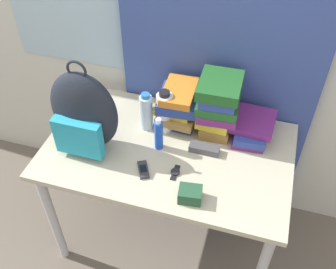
# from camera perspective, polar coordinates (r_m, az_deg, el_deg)

# --- Properties ---
(wall_back) EXTENTS (6.00, 0.06, 2.50)m
(wall_back) POSITION_cam_1_polar(r_m,az_deg,el_deg) (2.05, 3.71, 16.26)
(wall_back) COLOR beige
(wall_back) RESTS_ON ground_plane
(curtain_blue) EXTENTS (1.05, 0.04, 2.50)m
(curtain_blue) POSITION_cam_1_polar(r_m,az_deg,el_deg) (1.98, 7.94, 14.81)
(curtain_blue) COLOR #384C93
(curtain_blue) RESTS_ON ground_plane
(desk) EXTENTS (1.24, 0.75, 0.78)m
(desk) POSITION_cam_1_polar(r_m,az_deg,el_deg) (2.05, -0.00, -4.00)
(desk) COLOR #B7B299
(desk) RESTS_ON ground_plane
(backpack) EXTENTS (0.34, 0.20, 0.50)m
(backpack) POSITION_cam_1_polar(r_m,az_deg,el_deg) (1.89, -12.13, 2.98)
(backpack) COLOR #1E232D
(backpack) RESTS_ON desk
(book_stack_left) EXTENTS (0.24, 0.27, 0.22)m
(book_stack_left) POSITION_cam_1_polar(r_m,az_deg,el_deg) (2.06, 1.59, 4.34)
(book_stack_left) COLOR navy
(book_stack_left) RESTS_ON desk
(book_stack_center) EXTENTS (0.22, 0.28, 0.31)m
(book_stack_center) POSITION_cam_1_polar(r_m,az_deg,el_deg) (1.99, 7.32, 4.48)
(book_stack_center) COLOR olive
(book_stack_center) RESTS_ON desk
(book_stack_right) EXTENTS (0.23, 0.28, 0.10)m
(book_stack_right) POSITION_cam_1_polar(r_m,az_deg,el_deg) (2.06, 11.96, 1.13)
(book_stack_right) COLOR #6B2370
(book_stack_right) RESTS_ON desk
(water_bottle) EXTENTS (0.07, 0.07, 0.22)m
(water_bottle) POSITION_cam_1_polar(r_m,az_deg,el_deg) (2.03, -3.19, 3.30)
(water_bottle) COLOR silver
(water_bottle) RESTS_ON desk
(sports_bottle) EXTENTS (0.08, 0.08, 0.24)m
(sports_bottle) POSITION_cam_1_polar(r_m,az_deg,el_deg) (2.01, -0.49, 3.32)
(sports_bottle) COLOR white
(sports_bottle) RESTS_ON desk
(sunscreen_bottle) EXTENTS (0.04, 0.04, 0.19)m
(sunscreen_bottle) POSITION_cam_1_polar(r_m,az_deg,el_deg) (1.92, -1.36, 0.01)
(sunscreen_bottle) COLOR blue
(sunscreen_bottle) RESTS_ON desk
(cell_phone) EXTENTS (0.09, 0.11, 0.02)m
(cell_phone) POSITION_cam_1_polar(r_m,az_deg,el_deg) (1.87, -3.60, -5.12)
(cell_phone) COLOR #2D2D33
(cell_phone) RESTS_ON desk
(sunglasses_case) EXTENTS (0.15, 0.06, 0.04)m
(sunglasses_case) POSITION_cam_1_polar(r_m,az_deg,el_deg) (1.96, 5.30, -2.06)
(sunglasses_case) COLOR #47474C
(sunglasses_case) RESTS_ON desk
(camera_pouch) EXTENTS (0.11, 0.10, 0.06)m
(camera_pouch) POSITION_cam_1_polar(r_m,az_deg,el_deg) (1.75, 3.23, -8.66)
(camera_pouch) COLOR #234C33
(camera_pouch) RESTS_ON desk
(wristwatch) EXTENTS (0.04, 0.10, 0.01)m
(wristwatch) POSITION_cam_1_polar(r_m,az_deg,el_deg) (1.86, 1.06, -5.50)
(wristwatch) COLOR black
(wristwatch) RESTS_ON desk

